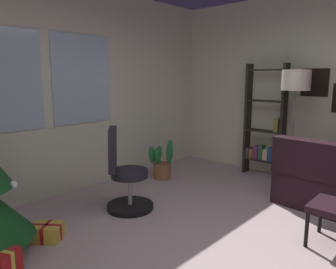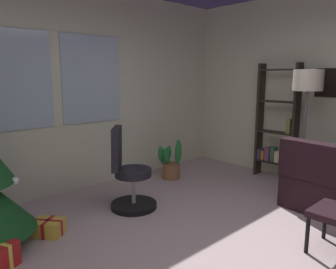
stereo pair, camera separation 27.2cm
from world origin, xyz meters
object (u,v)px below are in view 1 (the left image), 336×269
(bookshelf, at_px, (265,128))
(floor_lamp, at_px, (296,88))
(gift_box_gold, at_px, (47,232))
(potted_plant, at_px, (162,164))
(office_chair, at_px, (125,178))
(gift_box_red, at_px, (0,263))

(bookshelf, xyz_separation_m, floor_lamp, (-0.29, -0.56, 0.66))
(gift_box_gold, relative_size, floor_lamp, 0.22)
(gift_box_gold, bearing_deg, potted_plant, 12.79)
(gift_box_gold, relative_size, office_chair, 0.36)
(office_chair, distance_m, floor_lamp, 2.62)
(office_chair, relative_size, potted_plant, 1.46)
(gift_box_gold, distance_m, potted_plant, 2.24)
(gift_box_gold, bearing_deg, gift_box_red, -153.22)
(gift_box_gold, height_order, office_chair, office_chair)
(gift_box_red, xyz_separation_m, bookshelf, (3.94, -0.33, 0.66))
(gift_box_red, height_order, potted_plant, potted_plant)
(gift_box_red, distance_m, bookshelf, 4.01)
(bookshelf, bearing_deg, office_chair, 165.89)
(bookshelf, xyz_separation_m, potted_plant, (-1.23, 1.10, -0.54))
(potted_plant, bearing_deg, gift_box_red, -164.24)
(office_chair, bearing_deg, potted_plant, 23.01)
(gift_box_red, relative_size, floor_lamp, 0.20)
(office_chair, height_order, floor_lamp, floor_lamp)
(floor_lamp, height_order, potted_plant, floor_lamp)
(gift_box_red, bearing_deg, potted_plant, 15.76)
(gift_box_gold, height_order, floor_lamp, floor_lamp)
(gift_box_red, xyz_separation_m, gift_box_gold, (0.54, 0.27, -0.03))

